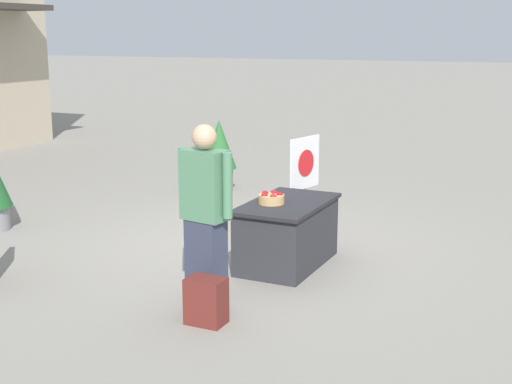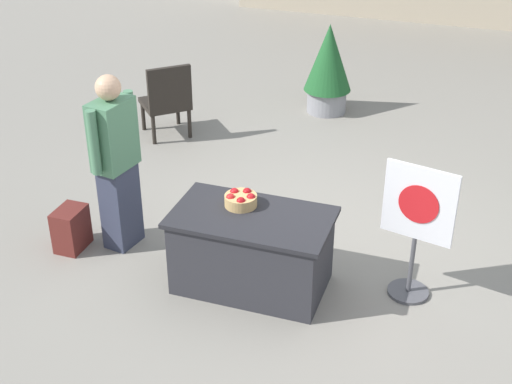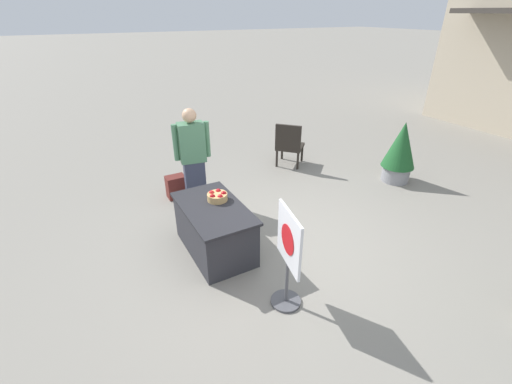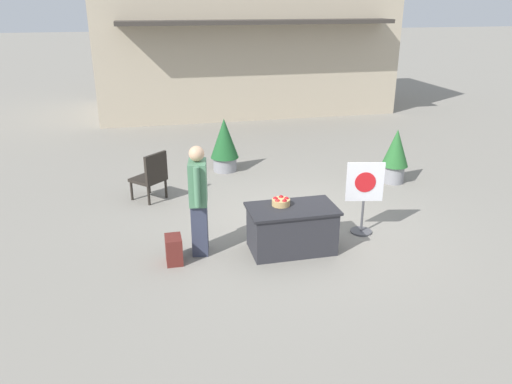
# 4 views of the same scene
# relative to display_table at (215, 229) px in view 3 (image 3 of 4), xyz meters

# --- Properties ---
(ground_plane) EXTENTS (120.00, 120.00, 0.00)m
(ground_plane) POSITION_rel_display_table_xyz_m (0.31, 0.79, -0.36)
(ground_plane) COLOR gray
(display_table) EXTENTS (1.37, 0.79, 0.72)m
(display_table) POSITION_rel_display_table_xyz_m (0.00, 0.00, 0.00)
(display_table) COLOR #2D2D33
(display_table) RESTS_ON ground_plane
(apple_basket) EXTENTS (0.28, 0.28, 0.13)m
(apple_basket) POSITION_rel_display_table_xyz_m (-0.14, 0.13, 0.42)
(apple_basket) COLOR tan
(apple_basket) RESTS_ON display_table
(person_visitor) EXTENTS (0.33, 0.60, 1.72)m
(person_visitor) POSITION_rel_display_table_xyz_m (-1.40, 0.24, 0.52)
(person_visitor) COLOR #33384C
(person_visitor) RESTS_ON ground_plane
(backpack) EXTENTS (0.24, 0.34, 0.42)m
(backpack) POSITION_rel_display_table_xyz_m (-1.83, 0.00, -0.15)
(backpack) COLOR maroon
(backpack) RESTS_ON ground_plane
(poster_board) EXTENTS (0.61, 0.36, 1.24)m
(poster_board) POSITION_rel_display_table_xyz_m (1.34, 0.33, 0.32)
(poster_board) COLOR #4C4C51
(poster_board) RESTS_ON ground_plane
(patio_chair) EXTENTS (0.78, 0.78, 0.97)m
(patio_chair) POSITION_rel_display_table_xyz_m (-2.04, 2.63, 0.16)
(patio_chair) COLOR #28231E
(patio_chair) RESTS_ON ground_plane
(potted_plant_near_right) EXTENTS (0.64, 0.64, 1.22)m
(potted_plant_near_right) POSITION_rel_display_table_xyz_m (-0.35, 4.10, 0.29)
(potted_plant_near_right) COLOR gray
(potted_plant_near_right) RESTS_ON ground_plane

